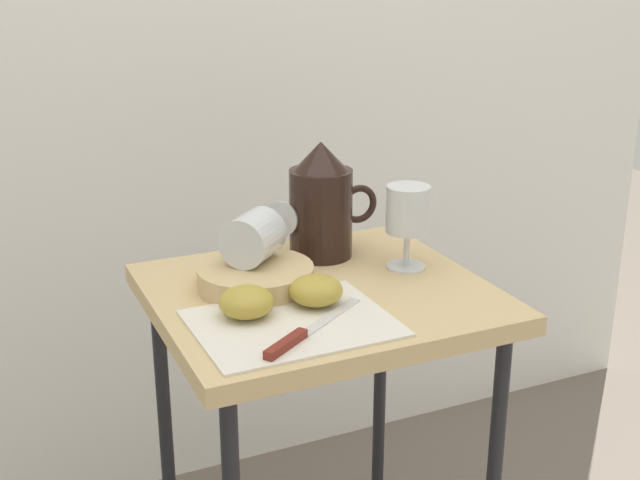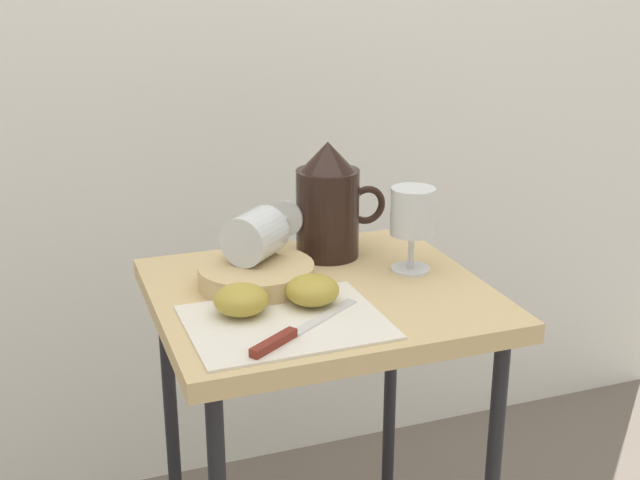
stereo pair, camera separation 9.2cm
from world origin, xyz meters
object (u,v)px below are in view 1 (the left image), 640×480
at_px(wine_glass_upright, 408,214).
at_px(basket_tray, 256,277).
at_px(pitcher, 322,210).
at_px(knife, 301,335).
at_px(wine_glass_tipped_near, 254,237).
at_px(apple_half_left, 246,302).
at_px(apple_half_right, 316,290).
at_px(table, 320,333).

bearing_deg(wine_glass_upright, basket_tray, 174.94).
xyz_separation_m(pitcher, knife, (-0.16, -0.29, -0.07)).
relative_size(wine_glass_tipped_near, knife, 0.79).
height_order(wine_glass_upright, apple_half_left, wine_glass_upright).
relative_size(pitcher, apple_half_right, 2.52).
distance_m(basket_tray, apple_half_left, 0.12).
bearing_deg(knife, basket_tray, 87.58).
relative_size(basket_tray, wine_glass_tipped_near, 1.17).
bearing_deg(wine_glass_tipped_near, table, -40.69).
xyz_separation_m(table, wine_glass_tipped_near, (-0.08, 0.07, 0.15)).
bearing_deg(pitcher, knife, -119.05).
xyz_separation_m(wine_glass_upright, knife, (-0.26, -0.18, -0.08)).
bearing_deg(pitcher, table, -115.21).
xyz_separation_m(apple_half_right, knife, (-0.06, -0.10, -0.02)).
bearing_deg(apple_half_right, wine_glass_upright, 22.58).
relative_size(wine_glass_tipped_near, apple_half_left, 1.96).
distance_m(apple_half_left, knife, 0.11).
bearing_deg(wine_glass_tipped_near, pitcher, 24.49).
relative_size(table, wine_glass_upright, 4.87).
height_order(pitcher, wine_glass_tipped_near, pitcher).
bearing_deg(wine_glass_tipped_near, apple_half_right, -69.67).
height_order(wine_glass_tipped_near, knife, wine_glass_tipped_near).
xyz_separation_m(basket_tray, wine_glass_upright, (0.25, -0.02, 0.08)).
distance_m(wine_glass_upright, knife, 0.33).
xyz_separation_m(basket_tray, wine_glass_tipped_near, (0.01, 0.02, 0.06)).
xyz_separation_m(table, knife, (-0.10, -0.15, 0.08)).
relative_size(table, knife, 3.46).
relative_size(table, apple_half_right, 8.62).
bearing_deg(wine_glass_upright, knife, -145.96).
distance_m(wine_glass_upright, wine_glass_tipped_near, 0.25).
bearing_deg(basket_tray, table, -27.25).
relative_size(apple_half_left, apple_half_right, 1.00).
relative_size(basket_tray, pitcher, 0.91).
bearing_deg(pitcher, apple_half_left, -136.46).
bearing_deg(pitcher, basket_tray, -149.48).
distance_m(basket_tray, apple_half_right, 0.12).
bearing_deg(apple_half_right, knife, -124.01).
bearing_deg(wine_glass_tipped_near, wine_glass_upright, -10.67).
bearing_deg(apple_half_right, basket_tray, 117.85).
relative_size(basket_tray, apple_half_left, 2.30).
xyz_separation_m(basket_tray, knife, (-0.01, -0.20, -0.01)).
bearing_deg(apple_half_left, knife, -65.90).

